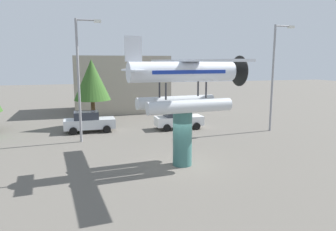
{
  "coord_description": "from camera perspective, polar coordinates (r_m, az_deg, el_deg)",
  "views": [
    {
      "loc": [
        -5.64,
        -16.73,
        5.94
      ],
      "look_at": [
        0.0,
        3.0,
        2.41
      ],
      "focal_mm": 33.85,
      "sensor_mm": 36.0,
      "label": 1
    }
  ],
  "objects": [
    {
      "name": "floatplane_monument",
      "position": [
        17.74,
        3.08,
        6.34
      ],
      "size": [
        7.0,
        10.46,
        4.0
      ],
      "rotation": [
        0.0,
        0.0,
        0.09
      ],
      "color": "silver",
      "rests_on": "display_pedestal"
    },
    {
      "name": "storefront_building",
      "position": [
        39.14,
        -8.64,
        5.73
      ],
      "size": [
        10.74,
        7.71,
        6.53
      ],
      "primitive_type": "cube",
      "color": "#9E9384",
      "rests_on": "ground"
    },
    {
      "name": "streetlight_secondary",
      "position": [
        28.34,
        18.67,
        7.56
      ],
      "size": [
        1.84,
        0.28,
        8.91
      ],
      "color": "gray",
      "rests_on": "ground"
    },
    {
      "name": "tree_east",
      "position": [
        29.25,
        -13.54,
        6.23
      ],
      "size": [
        3.27,
        3.27,
        6.12
      ],
      "color": "brown",
      "rests_on": "ground"
    },
    {
      "name": "car_far_white",
      "position": [
        28.11,
        1.85,
        -0.62
      ],
      "size": [
        4.2,
        2.02,
        1.76
      ],
      "color": "white",
      "rests_on": "ground"
    },
    {
      "name": "display_pedestal",
      "position": [
        18.18,
        2.61,
        -4.04
      ],
      "size": [
        1.1,
        1.1,
        3.22
      ],
      "primitive_type": "cylinder",
      "color": "#386B66",
      "rests_on": "ground"
    },
    {
      "name": "car_mid_silver",
      "position": [
        27.66,
        -14.07,
        -1.08
      ],
      "size": [
        4.2,
        2.02,
        1.76
      ],
      "color": "silver",
      "rests_on": "ground"
    },
    {
      "name": "ground_plane",
      "position": [
        18.62,
        2.57,
        -8.85
      ],
      "size": [
        140.0,
        140.0,
        0.0
      ],
      "primitive_type": "plane",
      "color": "#605B54"
    },
    {
      "name": "streetlight_primary",
      "position": [
        23.89,
        -15.44,
        7.41
      ],
      "size": [
        1.84,
        0.28,
        8.91
      ],
      "color": "gray",
      "rests_on": "ground"
    }
  ]
}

